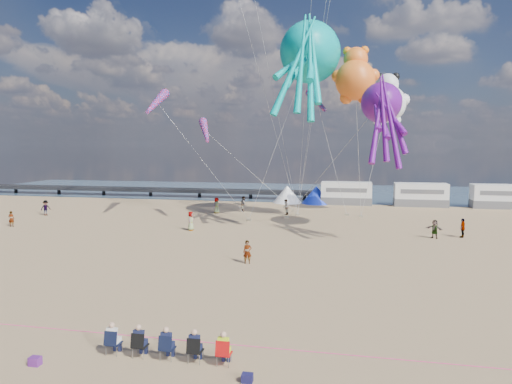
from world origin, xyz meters
The scene contains 33 objects.
ground centered at (0.00, 0.00, 0.00)m, with size 120.00×120.00×0.00m, color tan.
water centered at (0.00, 55.00, 0.02)m, with size 120.00×120.00×0.00m, color #375269.
pier centered at (-28.00, 44.00, 1.00)m, with size 60.00×3.00×0.50m, color black.
motorhome_0 centered at (6.00, 40.00, 1.50)m, with size 6.60×2.50×3.00m, color silver.
motorhome_1 centered at (15.50, 40.00, 1.50)m, with size 6.60×2.50×3.00m, color silver.
motorhome_2 centered at (25.00, 40.00, 1.50)m, with size 6.60×2.50×3.00m, color silver.
tent_white centered at (-2.00, 40.00, 1.20)m, with size 4.00×4.00×2.40m, color white.
tent_blue centered at (2.00, 40.00, 1.20)m, with size 4.00×4.00×2.40m, color #1933CC.
spectator_row centered at (-0.36, -6.65, 0.65)m, with size 6.10×0.90×1.30m, color black, non-canonical shape.
cooler_purple centered at (-4.94, -8.06, 0.16)m, with size 0.40×0.30×0.32m, color #5A1F74.
cooler_navy centered at (2.93, -7.69, 0.15)m, with size 0.38×0.28×0.30m, color #161541.
rope_line centered at (0.00, -5.00, 0.02)m, with size 0.03×0.03×34.00m, color #F2338C.
standing_person centered at (-0.41, 7.45, 0.79)m, with size 0.58×0.38×1.59m, color tan.
beachgoer_0 centered at (-8.85, 28.88, 0.92)m, with size 0.67×0.44×1.84m, color #7F6659.
beachgoer_1 centered at (-0.75, 29.16, 0.90)m, with size 0.88×0.57×1.79m, color #7F6659.
beachgoer_2 centered at (-27.40, 23.41, 0.86)m, with size 0.84×0.65×1.72m, color #7F6659.
beachgoer_3 centered at (15.99, 19.57, 0.84)m, with size 1.08×0.62×1.68m, color #7F6659.
beachgoer_4 centered at (13.55, 18.73, 0.80)m, with size 0.94×0.39×1.61m, color #7F6659.
beachgoer_5 centered at (-26.15, 16.48, 0.77)m, with size 1.43×0.46×1.54m, color #7F6659.
beachgoer_6 centered at (-8.20, 18.04, 0.90)m, with size 0.66×0.43×1.80m, color #7F6659.
beachgoer_7 centered at (-6.03, 30.83, 0.92)m, with size 0.90×0.59×1.84m, color #7F6659.
sandbag_a centered at (-3.95, 24.16, 0.11)m, with size 0.50×0.35×0.22m, color gray.
sandbag_b centered at (-0.27, 26.74, 0.11)m, with size 0.50×0.35×0.22m, color gray.
sandbag_c centered at (7.68, 28.95, 0.11)m, with size 0.50×0.35×0.22m, color gray.
sandbag_d centered at (6.13, 30.04, 0.11)m, with size 0.50×0.35×0.22m, color gray.
sandbag_e centered at (0.67, 29.08, 0.11)m, with size 0.50×0.35×0.22m, color gray.
kite_octopus_teal centered at (2.21, 24.71, 17.14)m, with size 4.74×11.05×12.63m, color #02A9A7, non-canonical shape.
kite_octopus_purple centered at (8.91, 19.88, 11.68)m, with size 3.64×8.50×9.71m, color #5F0E81, non-canonical shape.
kite_panda centered at (10.27, 30.98, 12.48)m, with size 4.92×4.63×6.95m, color white, non-canonical shape.
kite_teddy_orange centered at (6.67, 24.86, 14.34)m, with size 4.79×4.51×6.76m, color orange, non-canonical shape.
windsock_left centered at (-14.25, 24.76, 12.58)m, with size 1.10×7.73×7.73m, color red, non-canonical shape.
windsock_mid centered at (2.65, 28.88, 12.78)m, with size 1.00×5.60×5.60m, color red, non-canonical shape.
windsock_right centered at (-8.38, 23.34, 9.41)m, with size 0.90×4.56×4.56m, color red, non-canonical shape.
Camera 1 is at (6.13, -22.07, 8.06)m, focal length 32.00 mm.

